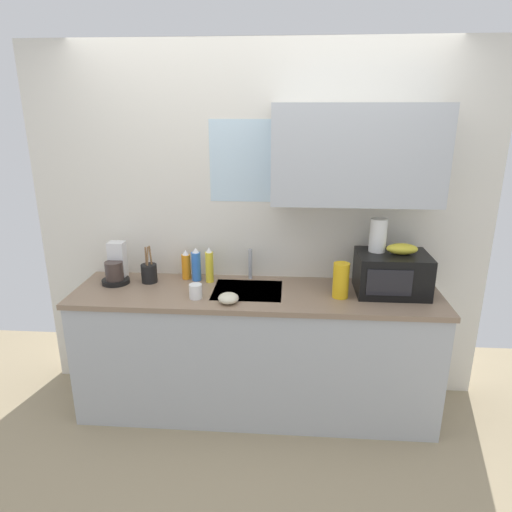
{
  "coord_description": "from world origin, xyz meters",
  "views": [
    {
      "loc": [
        0.21,
        -2.82,
        2.07
      ],
      "look_at": [
        0.0,
        0.0,
        1.15
      ],
      "focal_mm": 32.02,
      "sensor_mm": 36.0,
      "label": 1
    }
  ],
  "objects_px": {
    "microwave": "(392,273)",
    "cereal_canister": "(341,280)",
    "mug_white": "(196,291)",
    "small_bowl": "(228,298)",
    "dish_soap_bottle_orange": "(186,265)",
    "utensil_crock": "(149,273)",
    "banana_bunch": "(402,249)",
    "paper_towel_roll": "(378,235)",
    "coffee_maker": "(116,268)",
    "dish_soap_bottle_yellow": "(209,266)",
    "dish_soap_bottle_blue": "(196,265)"
  },
  "relations": [
    {
      "from": "banana_bunch",
      "to": "coffee_maker",
      "type": "height_order",
      "value": "banana_bunch"
    },
    {
      "from": "coffee_maker",
      "to": "small_bowl",
      "type": "distance_m",
      "value": 0.89
    },
    {
      "from": "paper_towel_roll",
      "to": "dish_soap_bottle_yellow",
      "type": "relative_size",
      "value": 0.87
    },
    {
      "from": "dish_soap_bottle_blue",
      "to": "cereal_canister",
      "type": "height_order",
      "value": "dish_soap_bottle_blue"
    },
    {
      "from": "coffee_maker",
      "to": "dish_soap_bottle_blue",
      "type": "relative_size",
      "value": 1.16
    },
    {
      "from": "paper_towel_roll",
      "to": "coffee_maker",
      "type": "xyz_separation_m",
      "value": [
        -1.78,
        0.01,
        -0.28
      ]
    },
    {
      "from": "paper_towel_roll",
      "to": "small_bowl",
      "type": "distance_m",
      "value": 1.05
    },
    {
      "from": "utensil_crock",
      "to": "mug_white",
      "type": "bearing_deg",
      "value": -34.22
    },
    {
      "from": "microwave",
      "to": "coffee_maker",
      "type": "relative_size",
      "value": 1.64
    },
    {
      "from": "dish_soap_bottle_blue",
      "to": "banana_bunch",
      "type": "bearing_deg",
      "value": -5.47
    },
    {
      "from": "dish_soap_bottle_yellow",
      "to": "dish_soap_bottle_blue",
      "type": "distance_m",
      "value": 0.1
    },
    {
      "from": "microwave",
      "to": "small_bowl",
      "type": "relative_size",
      "value": 3.54
    },
    {
      "from": "cereal_canister",
      "to": "small_bowl",
      "type": "bearing_deg",
      "value": -168.07
    },
    {
      "from": "banana_bunch",
      "to": "small_bowl",
      "type": "height_order",
      "value": "banana_bunch"
    },
    {
      "from": "banana_bunch",
      "to": "dish_soap_bottle_orange",
      "type": "height_order",
      "value": "banana_bunch"
    },
    {
      "from": "dish_soap_bottle_orange",
      "to": "utensil_crock",
      "type": "xyz_separation_m",
      "value": [
        -0.24,
        -0.09,
        -0.03
      ]
    },
    {
      "from": "microwave",
      "to": "dish_soap_bottle_orange",
      "type": "bearing_deg",
      "value": 173.51
    },
    {
      "from": "dish_soap_bottle_blue",
      "to": "mug_white",
      "type": "relative_size",
      "value": 2.54
    },
    {
      "from": "banana_bunch",
      "to": "utensil_crock",
      "type": "bearing_deg",
      "value": 177.65
    },
    {
      "from": "paper_towel_roll",
      "to": "coffee_maker",
      "type": "bearing_deg",
      "value": 179.73
    },
    {
      "from": "microwave",
      "to": "cereal_canister",
      "type": "relative_size",
      "value": 1.99
    },
    {
      "from": "banana_bunch",
      "to": "small_bowl",
      "type": "distance_m",
      "value": 1.16
    },
    {
      "from": "dish_soap_bottle_yellow",
      "to": "banana_bunch",
      "type": "bearing_deg",
      "value": -4.86
    },
    {
      "from": "mug_white",
      "to": "small_bowl",
      "type": "xyz_separation_m",
      "value": [
        0.22,
        -0.06,
        -0.02
      ]
    },
    {
      "from": "dish_soap_bottle_blue",
      "to": "cereal_canister",
      "type": "xyz_separation_m",
      "value": [
        0.99,
        -0.23,
        0.0
      ]
    },
    {
      "from": "dish_soap_bottle_blue",
      "to": "dish_soap_bottle_orange",
      "type": "xyz_separation_m",
      "value": [
        -0.08,
        0.03,
        -0.01
      ]
    },
    {
      "from": "banana_bunch",
      "to": "utensil_crock",
      "type": "distance_m",
      "value": 1.72
    },
    {
      "from": "coffee_maker",
      "to": "utensil_crock",
      "type": "bearing_deg",
      "value": 2.86
    },
    {
      "from": "microwave",
      "to": "cereal_canister",
      "type": "distance_m",
      "value": 0.35
    },
    {
      "from": "dish_soap_bottle_blue",
      "to": "mug_white",
      "type": "xyz_separation_m",
      "value": [
        0.06,
        -0.32,
        -0.07
      ]
    },
    {
      "from": "dish_soap_bottle_yellow",
      "to": "dish_soap_bottle_orange",
      "type": "bearing_deg",
      "value": 164.34
    },
    {
      "from": "banana_bunch",
      "to": "dish_soap_bottle_orange",
      "type": "distance_m",
      "value": 1.48
    },
    {
      "from": "mug_white",
      "to": "dish_soap_bottle_orange",
      "type": "bearing_deg",
      "value": 111.51
    },
    {
      "from": "banana_bunch",
      "to": "cereal_canister",
      "type": "xyz_separation_m",
      "value": [
        -0.39,
        -0.1,
        -0.19
      ]
    },
    {
      "from": "dish_soap_bottle_orange",
      "to": "microwave",
      "type": "bearing_deg",
      "value": -6.49
    },
    {
      "from": "dish_soap_bottle_orange",
      "to": "dish_soap_bottle_blue",
      "type": "bearing_deg",
      "value": -18.64
    },
    {
      "from": "microwave",
      "to": "dish_soap_bottle_orange",
      "type": "xyz_separation_m",
      "value": [
        -1.41,
        0.16,
        -0.03
      ]
    },
    {
      "from": "coffee_maker",
      "to": "utensil_crock",
      "type": "xyz_separation_m",
      "value": [
        0.23,
        0.01,
        -0.03
      ]
    },
    {
      "from": "coffee_maker",
      "to": "small_bowl",
      "type": "bearing_deg",
      "value": -20.33
    },
    {
      "from": "microwave",
      "to": "utensil_crock",
      "type": "bearing_deg",
      "value": 177.53
    },
    {
      "from": "banana_bunch",
      "to": "mug_white",
      "type": "height_order",
      "value": "banana_bunch"
    },
    {
      "from": "paper_towel_roll",
      "to": "banana_bunch",
      "type": "bearing_deg",
      "value": -18.43
    },
    {
      "from": "paper_towel_roll",
      "to": "utensil_crock",
      "type": "xyz_separation_m",
      "value": [
        -1.55,
        0.02,
        -0.31
      ]
    },
    {
      "from": "coffee_maker",
      "to": "small_bowl",
      "type": "relative_size",
      "value": 2.15
    },
    {
      "from": "paper_towel_roll",
      "to": "cereal_canister",
      "type": "relative_size",
      "value": 0.95
    },
    {
      "from": "dish_soap_bottle_orange",
      "to": "cereal_canister",
      "type": "bearing_deg",
      "value": -13.62
    },
    {
      "from": "paper_towel_roll",
      "to": "utensil_crock",
      "type": "relative_size",
      "value": 0.83
    },
    {
      "from": "mug_white",
      "to": "cereal_canister",
      "type": "bearing_deg",
      "value": 5.53
    },
    {
      "from": "coffee_maker",
      "to": "cereal_canister",
      "type": "height_order",
      "value": "coffee_maker"
    },
    {
      "from": "banana_bunch",
      "to": "dish_soap_bottle_orange",
      "type": "xyz_separation_m",
      "value": [
        -1.46,
        0.16,
        -0.2
      ]
    }
  ]
}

